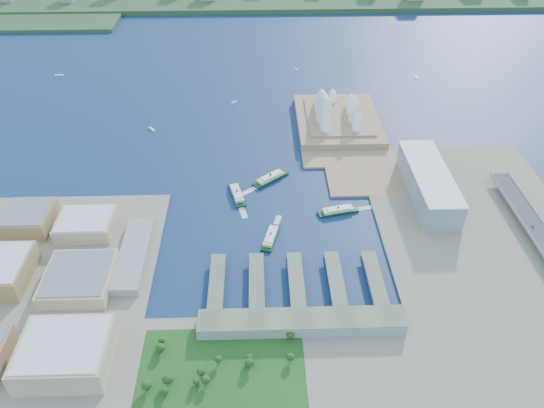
{
  "coord_description": "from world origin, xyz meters",
  "views": [
    {
      "loc": [
        -24.07,
        -475.58,
        407.75
      ],
      "look_at": [
        -7.87,
        45.54,
        18.0
      ],
      "focal_mm": 35.0,
      "sensor_mm": 36.0,
      "label": 1
    }
  ],
  "objects_px": {
    "ferry_a": "(237,193)",
    "ferry_d": "(338,209)",
    "opera_house": "(339,106)",
    "car_c": "(533,227)",
    "ferry_b": "(271,177)",
    "ferry_c": "(271,236)",
    "toaster_building": "(428,184)"
  },
  "relations": [
    {
      "from": "opera_house",
      "to": "ferry_c",
      "type": "distance_m",
      "value": 303.43
    },
    {
      "from": "opera_house",
      "to": "ferry_b",
      "type": "bearing_deg",
      "value": -125.87
    },
    {
      "from": "toaster_building",
      "to": "ferry_c",
      "type": "relative_size",
      "value": 3.13
    },
    {
      "from": "ferry_a",
      "to": "ferry_c",
      "type": "bearing_deg",
      "value": -77.98
    },
    {
      "from": "car_c",
      "to": "ferry_c",
      "type": "bearing_deg",
      "value": -1.05
    },
    {
      "from": "ferry_a",
      "to": "ferry_d",
      "type": "height_order",
      "value": "ferry_a"
    },
    {
      "from": "ferry_b",
      "to": "car_c",
      "type": "height_order",
      "value": "car_c"
    },
    {
      "from": "opera_house",
      "to": "ferry_c",
      "type": "relative_size",
      "value": 3.63
    },
    {
      "from": "ferry_b",
      "to": "ferry_c",
      "type": "xyz_separation_m",
      "value": [
        -3.46,
        -123.69,
        -0.53
      ]
    },
    {
      "from": "ferry_a",
      "to": "ferry_b",
      "type": "xyz_separation_m",
      "value": [
        45.16,
        35.89,
        0.22
      ]
    },
    {
      "from": "ferry_b",
      "to": "ferry_d",
      "type": "distance_m",
      "value": 111.78
    },
    {
      "from": "opera_house",
      "to": "car_c",
      "type": "bearing_deg",
      "value": -56.15
    },
    {
      "from": "ferry_a",
      "to": "ferry_d",
      "type": "relative_size",
      "value": 1.03
    },
    {
      "from": "ferry_a",
      "to": "ferry_b",
      "type": "distance_m",
      "value": 57.69
    },
    {
      "from": "ferry_d",
      "to": "car_c",
      "type": "bearing_deg",
      "value": -116.83
    },
    {
      "from": "opera_house",
      "to": "ferry_d",
      "type": "xyz_separation_m",
      "value": [
        -29.87,
        -230.82,
        -27.15
      ]
    },
    {
      "from": "opera_house",
      "to": "ferry_a",
      "type": "relative_size",
      "value": 3.4
    },
    {
      "from": "ferry_b",
      "to": "ferry_d",
      "type": "height_order",
      "value": "ferry_b"
    },
    {
      "from": "opera_house",
      "to": "ferry_c",
      "type": "xyz_separation_m",
      "value": [
        -115.85,
        -279.11,
        -27.31
      ]
    },
    {
      "from": "toaster_building",
      "to": "ferry_d",
      "type": "height_order",
      "value": "toaster_building"
    },
    {
      "from": "ferry_d",
      "to": "car_c",
      "type": "height_order",
      "value": "car_c"
    },
    {
      "from": "ferry_d",
      "to": "car_c",
      "type": "xyz_separation_m",
      "value": [
        220.87,
        -53.94,
        10.63
      ]
    },
    {
      "from": "opera_house",
      "to": "ferry_a",
      "type": "height_order",
      "value": "opera_house"
    },
    {
      "from": "toaster_building",
      "to": "ferry_a",
      "type": "bearing_deg",
      "value": 177.99
    },
    {
      "from": "toaster_building",
      "to": "ferry_c",
      "type": "xyz_separation_m",
      "value": [
        -205.85,
        -79.11,
        -15.81
      ]
    },
    {
      "from": "ferry_a",
      "to": "car_c",
      "type": "xyz_separation_m",
      "value": [
        348.55,
        -93.44,
        10.49
      ]
    },
    {
      "from": "ferry_a",
      "to": "ferry_b",
      "type": "bearing_deg",
      "value": 25.09
    },
    {
      "from": "toaster_building",
      "to": "car_c",
      "type": "height_order",
      "value": "toaster_building"
    },
    {
      "from": "ferry_a",
      "to": "ferry_b",
      "type": "relative_size",
      "value": 0.96
    },
    {
      "from": "opera_house",
      "to": "ferry_c",
      "type": "bearing_deg",
      "value": -112.54
    },
    {
      "from": "ferry_d",
      "to": "ferry_b",
      "type": "bearing_deg",
      "value": 34.48
    },
    {
      "from": "opera_house",
      "to": "ferry_a",
      "type": "distance_m",
      "value": 249.3
    }
  ]
}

